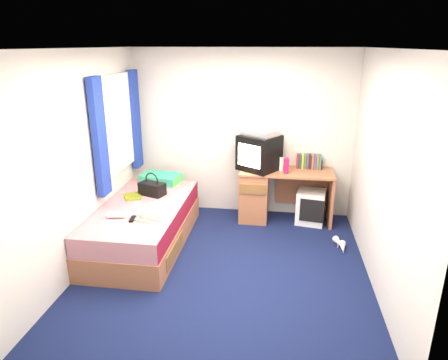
# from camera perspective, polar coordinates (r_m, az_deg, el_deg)

# --- Properties ---
(ground) EXTENTS (3.40, 3.40, 0.00)m
(ground) POSITION_cam_1_polar(r_m,az_deg,el_deg) (4.71, 0.20, -12.31)
(ground) COLOR #0C1438
(ground) RESTS_ON ground
(room_shell) EXTENTS (3.40, 3.40, 3.40)m
(room_shell) POSITION_cam_1_polar(r_m,az_deg,el_deg) (4.15, 0.22, 5.10)
(room_shell) COLOR white
(room_shell) RESTS_ON ground
(bed) EXTENTS (1.01, 2.00, 0.54)m
(bed) POSITION_cam_1_polar(r_m,az_deg,el_deg) (5.18, -11.35, -6.32)
(bed) COLOR #B26F4A
(bed) RESTS_ON ground
(pillow) EXTENTS (0.60, 0.44, 0.12)m
(pillow) POSITION_cam_1_polar(r_m,az_deg,el_deg) (5.83, -8.99, 0.24)
(pillow) COLOR #1C93B8
(pillow) RESTS_ON bed
(desk) EXTENTS (1.30, 0.55, 0.75)m
(desk) POSITION_cam_1_polar(r_m,az_deg,el_deg) (5.80, 6.06, -1.77)
(desk) COLOR #B26F4A
(desk) RESTS_ON ground
(storage_cube) EXTENTS (0.44, 0.44, 0.48)m
(storage_cube) POSITION_cam_1_polar(r_m,az_deg,el_deg) (5.84, 12.28, -3.73)
(storage_cube) COLOR white
(storage_cube) RESTS_ON ground
(crt_tv) EXTENTS (0.66, 0.65, 0.49)m
(crt_tv) POSITION_cam_1_polar(r_m,az_deg,el_deg) (5.62, 5.03, 3.93)
(crt_tv) COLOR black
(crt_tv) RESTS_ON desk
(vcr) EXTENTS (0.56, 0.52, 0.09)m
(vcr) POSITION_cam_1_polar(r_m,az_deg,el_deg) (5.56, 5.14, 6.82)
(vcr) COLOR silver
(vcr) RESTS_ON crt_tv
(book_row) EXTENTS (0.34, 0.13, 0.20)m
(book_row) POSITION_cam_1_polar(r_m,az_deg,el_deg) (5.83, 12.01, 2.62)
(book_row) COLOR maroon
(book_row) RESTS_ON desk
(picture_frame) EXTENTS (0.02, 0.12, 0.14)m
(picture_frame) POSITION_cam_1_polar(r_m,az_deg,el_deg) (5.85, 13.73, 2.24)
(picture_frame) COLOR black
(picture_frame) RESTS_ON desk
(pink_water_bottle) EXTENTS (0.08, 0.08, 0.21)m
(pink_water_bottle) POSITION_cam_1_polar(r_m,az_deg,el_deg) (5.52, 8.90, 1.96)
(pink_water_bottle) COLOR #C51B57
(pink_water_bottle) RESTS_ON desk
(aerosol_can) EXTENTS (0.06, 0.06, 0.19)m
(aerosol_can) POSITION_cam_1_polar(r_m,az_deg,el_deg) (5.64, 8.18, 2.29)
(aerosol_can) COLOR white
(aerosol_can) RESTS_ON desk
(handbag) EXTENTS (0.38, 0.29, 0.31)m
(handbag) POSITION_cam_1_polar(r_m,az_deg,el_deg) (5.36, -10.22, -1.18)
(handbag) COLOR black
(handbag) RESTS_ON bed
(towel) EXTENTS (0.29, 0.25, 0.09)m
(towel) POSITION_cam_1_polar(r_m,az_deg,el_deg) (4.70, -9.67, -4.68)
(towel) COLOR silver
(towel) RESTS_ON bed
(magazine) EXTENTS (0.32, 0.35, 0.01)m
(magazine) POSITION_cam_1_polar(r_m,az_deg,el_deg) (5.36, -12.92, -2.29)
(magazine) COLOR #CEE519
(magazine) RESTS_ON bed
(water_bottle) EXTENTS (0.21, 0.10, 0.07)m
(water_bottle) POSITION_cam_1_polar(r_m,az_deg,el_deg) (4.76, -15.15, -4.87)
(water_bottle) COLOR silver
(water_bottle) RESTS_ON bed
(colour_swatch_fan) EXTENTS (0.23, 0.12, 0.01)m
(colour_swatch_fan) POSITION_cam_1_polar(r_m,az_deg,el_deg) (4.63, -11.74, -5.69)
(colour_swatch_fan) COLOR orange
(colour_swatch_fan) RESTS_ON bed
(remote_control) EXTENTS (0.07, 0.17, 0.02)m
(remote_control) POSITION_cam_1_polar(r_m,az_deg,el_deg) (4.68, -12.94, -5.44)
(remote_control) COLOR black
(remote_control) RESTS_ON bed
(window_assembly) EXTENTS (0.11, 1.42, 1.40)m
(window_assembly) POSITION_cam_1_polar(r_m,az_deg,el_deg) (5.42, -14.94, 7.38)
(window_assembly) COLOR silver
(window_assembly) RESTS_ON room_shell
(white_heels) EXTENTS (0.16, 0.35, 0.09)m
(white_heels) POSITION_cam_1_polar(r_m,az_deg,el_deg) (5.30, 16.33, -8.90)
(white_heels) COLOR silver
(white_heels) RESTS_ON ground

